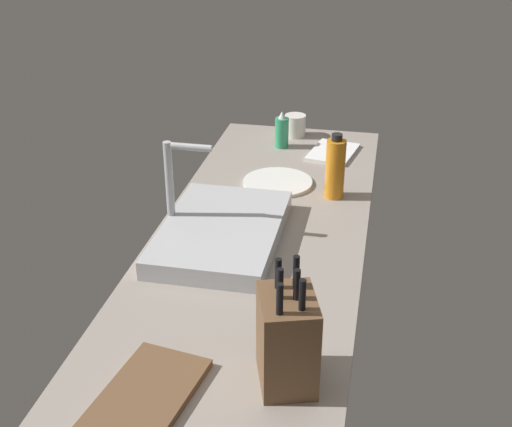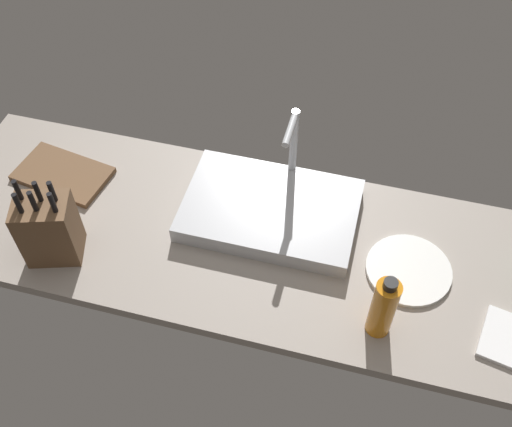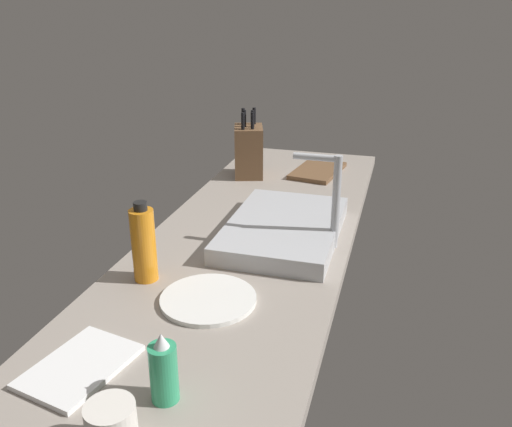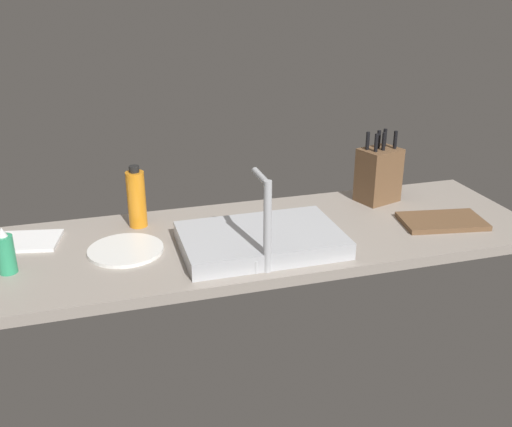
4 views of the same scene
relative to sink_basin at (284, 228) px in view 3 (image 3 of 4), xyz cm
name	(u,v)px [view 3 (image 3 of 4)]	position (x,y,z in cm)	size (l,w,h in cm)	color
countertop_slab	(252,238)	(0.20, -10.21, -4.49)	(197.92, 62.50, 3.50)	gray
sink_basin	(284,228)	(0.00, 0.00, 0.00)	(51.04, 33.33, 5.49)	#B7BABF
faucet	(331,194)	(3.22, 14.54, 13.97)	(5.50, 14.19, 28.46)	#B7BABF
knife_block	(249,151)	(-55.47, -28.08, 7.96)	(17.54, 15.31, 27.57)	brown
cutting_board	(318,171)	(-67.12, -0.84, -1.84)	(28.73, 17.11, 1.80)	brown
soap_bottle	(164,371)	(76.76, -4.84, 3.61)	(5.33, 5.33, 14.53)	#2D9966
water_bottle	(144,244)	(36.27, -29.18, 7.50)	(6.39, 6.39, 21.97)	orange
dinner_plate	(208,299)	(42.35, -9.29, -2.14)	(23.94, 23.94, 1.20)	white
dish_towel	(80,366)	(73.70, -25.20, -2.14)	(22.15, 15.68, 1.20)	white
coffee_mug	(112,427)	(89.87, -8.17, 1.63)	(8.49, 8.49, 8.74)	silver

